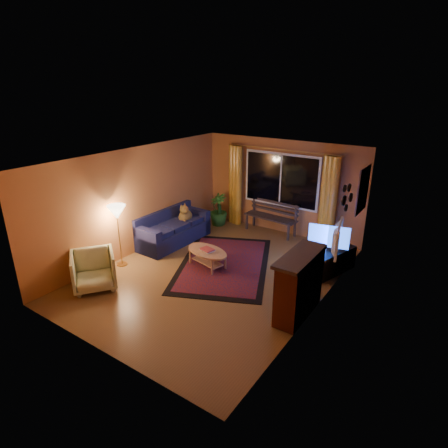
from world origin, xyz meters
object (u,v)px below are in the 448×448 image
Objects in this scene: sofa at (173,227)px; armchair at (93,269)px; bench at (270,225)px; floor_lamp at (119,236)px; tv_console at (331,262)px; coffee_table at (207,258)px.

sofa is 2.45× the size of armchair.
floor_lamp is at bearing -112.71° from bench.
coffee_table is at bearing -134.24° from tv_console.
floor_lamp is 1.13× the size of tv_console.
sofa is 1.87× the size of coffee_table.
bench is 4.07m from floor_lamp.
floor_lamp reaches higher than sofa.
armchair is 1.06m from floor_lamp.
sofa is at bearing -152.91° from tv_console.
armchair is 0.76× the size of coffee_table.
coffee_table is at bearing -90.05° from bench.
tv_console is at bearing 29.70° from floor_lamp.
sofa reaches higher than coffee_table.
coffee_table is at bearing 1.69° from armchair.
tv_console is (2.14, -1.31, 0.04)m from bench.
bench is 4.81m from armchair.
floor_lamp reaches higher than tv_console.
armchair is (-1.54, -4.56, 0.20)m from bench.
sofa reaches higher than tv_console.
sofa is at bearing 158.63° from coffee_table.
floor_lamp is 1.29× the size of coffee_table.
armchair reaches higher than coffee_table.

